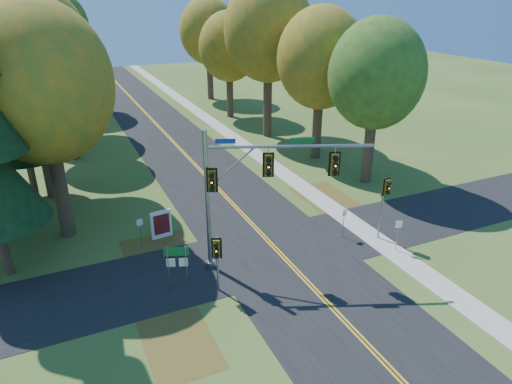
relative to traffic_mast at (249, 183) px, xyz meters
name	(u,v)px	position (x,y,z in m)	size (l,w,h in m)	color
ground	(293,267)	(2.21, -1.14, -5.12)	(160.00, 160.00, 0.00)	#37501C
road_main	(293,267)	(2.21, -1.14, -5.11)	(8.00, 160.00, 0.02)	black
road_cross	(277,250)	(2.21, 0.86, -5.12)	(60.00, 6.00, 0.02)	black
centerline_left	(292,267)	(2.11, -1.14, -5.10)	(0.10, 160.00, 0.01)	gold
centerline_right	(295,267)	(2.31, -1.14, -5.10)	(0.10, 160.00, 0.01)	gold
sidewalk_east	(382,244)	(8.41, -1.14, -5.09)	(1.60, 160.00, 0.06)	#9E998E
leaf_patch_w_near	(162,258)	(-4.29, 2.86, -5.12)	(4.00, 6.00, 0.00)	brown
leaf_patch_e	(335,204)	(9.01, 4.86, -5.12)	(3.50, 8.00, 0.00)	brown
leaf_patch_w_far	(178,340)	(-5.29, -4.14, -5.12)	(3.00, 5.00, 0.00)	brown
tree_w_a	(42,84)	(-8.91, 8.24, 4.36)	(8.00, 8.00, 14.15)	#38281C
tree_e_a	(376,75)	(13.78, 7.63, 3.41)	(7.20, 7.20, 12.73)	#38281C
tree_w_b	(28,54)	(-9.51, 15.15, 5.24)	(8.60, 8.60, 15.38)	#38281C
tree_e_b	(321,59)	(13.18, 14.44, 3.77)	(7.60, 7.60, 13.33)	#38281C
tree_w_c	(61,71)	(-7.33, 23.33, 2.82)	(6.80, 6.80, 11.91)	#38281C
tree_e_c	(269,31)	(12.09, 22.55, 5.54)	(8.80, 8.80, 15.79)	#38281C
tree_w_d	(47,40)	(-7.91, 32.04, 4.65)	(8.20, 8.20, 14.56)	#38281C
tree_e_d	(229,47)	(11.48, 31.73, 3.11)	(7.00, 7.00, 12.32)	#38281C
tree_w_e	(54,29)	(-6.71, 42.95, 4.95)	(8.40, 8.40, 14.97)	#38281C
tree_e_e	(209,31)	(12.68, 42.44, 4.07)	(7.80, 7.80, 13.74)	#38281C
pine_c	(8,66)	(-10.79, 14.86, 4.57)	(5.60, 5.60, 20.56)	#38281C
traffic_mast	(249,183)	(0.00, 0.00, 0.00)	(8.19, 3.53, 7.97)	gray
east_signal_pole	(385,194)	(8.64, -0.62, -1.97)	(0.48, 0.56, 4.16)	gray
ped_signal_pole	(217,252)	(-2.42, -1.58, -2.72)	(0.48, 0.58, 3.23)	#92949A
route_sign_cluster	(177,260)	(-4.22, -0.62, -3.23)	(1.19, 0.46, 2.69)	gray
info_kiosk	(161,224)	(-3.64, 5.33, -4.22)	(1.33, 0.33, 1.82)	silver
reg_sign_e_north	(344,218)	(6.72, 0.61, -3.77)	(0.37, 0.12, 1.98)	gray
reg_sign_e_south	(398,230)	(8.67, -2.07, -3.71)	(0.38, 0.14, 2.06)	gray
reg_sign_w	(140,228)	(-5.05, 4.61, -3.77)	(0.37, 0.15, 1.98)	gray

